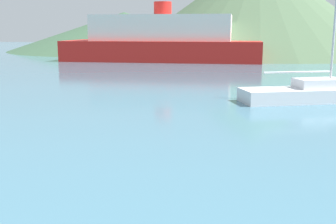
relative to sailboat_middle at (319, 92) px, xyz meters
name	(u,v)px	position (x,y,z in m)	size (l,w,h in m)	color
sailboat_middle	(319,92)	(0.00, 0.00, 0.00)	(8.93, 4.97, 8.85)	silver
ferry_distant	(163,41)	(-13.94, 28.55, 1.99)	(24.20, 8.77, 7.21)	red
hill_west	(125,31)	(-25.58, 52.97, 3.00)	(41.92, 41.92, 6.97)	#38563D
hill_central	(257,5)	(-1.90, 47.33, 7.27)	(44.08, 44.08, 15.52)	#4C6647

